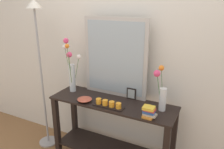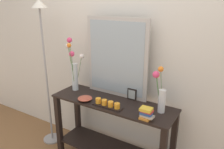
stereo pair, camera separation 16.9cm
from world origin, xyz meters
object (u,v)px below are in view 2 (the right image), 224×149
object	(u,v)px
candle_tray	(107,104)
picture_frame_small	(132,94)
decorative_bowl	(85,98)
console_table	(112,128)
book_stack	(146,113)
vase_right	(160,91)
mirror_leaning	(116,58)
floor_lamp	(44,51)
tall_vase_left	(74,67)

from	to	relation	value
candle_tray	picture_frame_small	bearing A→B (deg)	64.61
decorative_bowl	picture_frame_small	bearing A→B (deg)	33.99
picture_frame_small	console_table	bearing A→B (deg)	-134.93
book_stack	vase_right	bearing A→B (deg)	76.87
vase_right	book_stack	distance (m)	0.25
mirror_leaning	picture_frame_small	world-z (taller)	mirror_leaning
floor_lamp	mirror_leaning	bearing A→B (deg)	10.72
decorative_bowl	book_stack	world-z (taller)	book_stack
tall_vase_left	candle_tray	xyz separation A→B (m)	(0.57, -0.17, -0.25)
decorative_bowl	book_stack	bearing A→B (deg)	-1.45
tall_vase_left	picture_frame_small	size ratio (longest dim) A/B	4.96
vase_right	picture_frame_small	world-z (taller)	vase_right
floor_lamp	console_table	bearing A→B (deg)	-0.29
tall_vase_left	mirror_leaning	bearing A→B (deg)	14.31
console_table	tall_vase_left	bearing A→B (deg)	174.66
tall_vase_left	book_stack	distance (m)	1.04
decorative_bowl	floor_lamp	size ratio (longest dim) A/B	0.08
picture_frame_small	floor_lamp	world-z (taller)	floor_lamp
book_stack	mirror_leaning	bearing A→B (deg)	147.44
vase_right	picture_frame_small	distance (m)	0.38
mirror_leaning	floor_lamp	world-z (taller)	floor_lamp
picture_frame_small	book_stack	xyz separation A→B (m)	(0.29, -0.30, -0.00)
vase_right	picture_frame_small	bearing A→B (deg)	163.77
console_table	candle_tray	xyz separation A→B (m)	(0.02, -0.12, 0.34)
picture_frame_small	decorative_bowl	size ratio (longest dim) A/B	0.80
floor_lamp	tall_vase_left	bearing A→B (deg)	6.35
mirror_leaning	candle_tray	world-z (taller)	mirror_leaning
picture_frame_small	vase_right	bearing A→B (deg)	-16.23
vase_right	decorative_bowl	bearing A→B (deg)	-166.51
console_table	book_stack	xyz separation A→B (m)	(0.45, -0.14, 0.37)
candle_tray	book_stack	distance (m)	0.43
picture_frame_small	floor_lamp	size ratio (longest dim) A/B	0.07
decorative_bowl	book_stack	distance (m)	0.71
tall_vase_left	candle_tray	world-z (taller)	tall_vase_left
console_table	book_stack	world-z (taller)	book_stack
candle_tray	picture_frame_small	world-z (taller)	picture_frame_small
console_table	candle_tray	distance (m)	0.37
picture_frame_small	tall_vase_left	bearing A→B (deg)	-171.62
decorative_bowl	console_table	bearing A→B (deg)	25.63
book_stack	tall_vase_left	bearing A→B (deg)	168.98
mirror_leaning	book_stack	xyz separation A→B (m)	(0.50, -0.32, -0.37)
vase_right	picture_frame_small	xyz separation A→B (m)	(-0.34, 0.10, -0.15)
console_table	tall_vase_left	world-z (taller)	tall_vase_left
console_table	vase_right	world-z (taller)	vase_right
vase_right	candle_tray	xyz separation A→B (m)	(-0.47, -0.18, -0.18)
tall_vase_left	book_stack	xyz separation A→B (m)	(0.99, -0.19, -0.22)
console_table	floor_lamp	bearing A→B (deg)	179.71
book_stack	floor_lamp	size ratio (longest dim) A/B	0.07
console_table	floor_lamp	world-z (taller)	floor_lamp
candle_tray	book_stack	size ratio (longest dim) A/B	2.47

